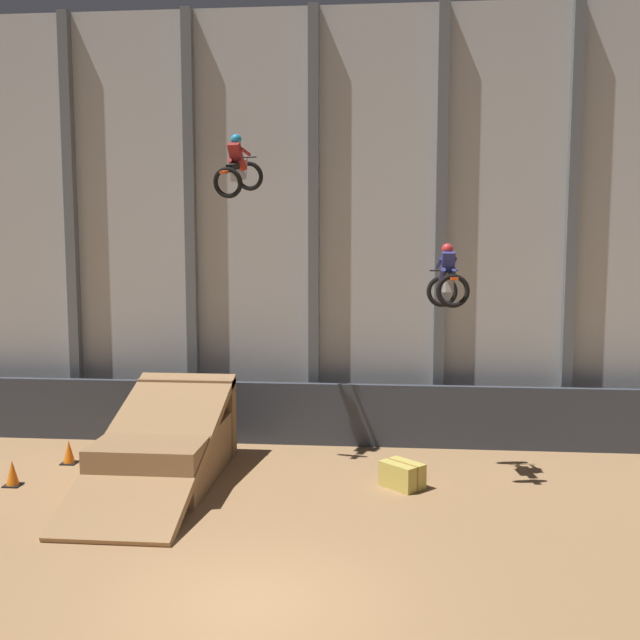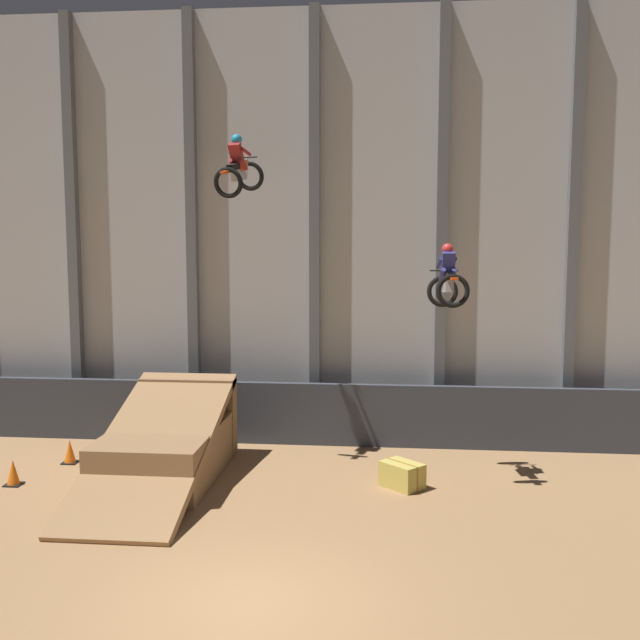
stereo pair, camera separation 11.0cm
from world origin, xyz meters
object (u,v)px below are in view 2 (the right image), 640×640
traffic_cone_arena_edge (13,473)px  hay_bale_trackside (402,475)px  dirt_ramp (168,445)px  rider_bike_left_air (239,170)px  rider_bike_right_air (448,281)px  traffic_cone_near_ramp (70,452)px

traffic_cone_arena_edge → hay_bale_trackside: (8.63, 0.70, -0.00)m
dirt_ramp → rider_bike_left_air: size_ratio=3.20×
rider_bike_left_air → traffic_cone_arena_edge: rider_bike_left_air is taller
rider_bike_right_air → traffic_cone_arena_edge: (-9.60, -1.45, -4.25)m
dirt_ramp → traffic_cone_arena_edge: size_ratio=10.33×
rider_bike_right_air → traffic_cone_near_ramp: rider_bike_right_air is taller
traffic_cone_near_ramp → hay_bale_trackside: (8.07, -0.99, -0.00)m
dirt_ramp → rider_bike_left_air: rider_bike_left_air is taller
rider_bike_right_air → traffic_cone_near_ramp: size_ratio=3.06×
dirt_ramp → traffic_cone_near_ramp: size_ratio=10.33×
traffic_cone_near_ramp → hay_bale_trackside: 8.13m
rider_bike_left_air → traffic_cone_near_ramp: 8.02m
rider_bike_left_air → hay_bale_trackside: rider_bike_left_air is taller
dirt_ramp → hay_bale_trackside: (5.40, -0.33, -0.43)m
rider_bike_right_air → traffic_cone_arena_edge: rider_bike_right_air is taller
rider_bike_left_air → traffic_cone_arena_edge: (-4.64, -2.64, -6.84)m
hay_bale_trackside → rider_bike_right_air: bearing=37.8°
dirt_ramp → traffic_cone_near_ramp: (-2.68, 0.66, -0.43)m
dirt_ramp → traffic_cone_near_ramp: bearing=166.2°
hay_bale_trackside → dirt_ramp: bearing=176.5°
rider_bike_right_air → hay_bale_trackside: 4.43m
rider_bike_right_air → traffic_cone_near_ramp: 9.99m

